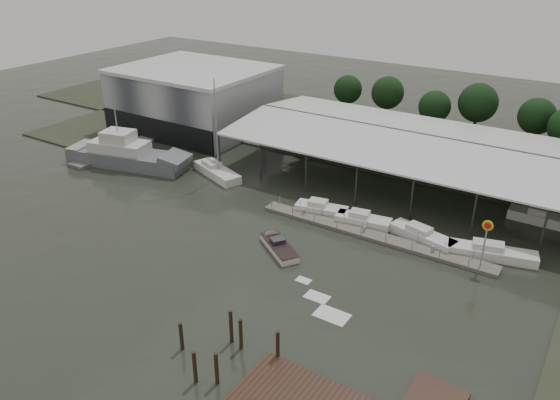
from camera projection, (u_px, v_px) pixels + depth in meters
The scene contains 17 objects.
ground at pixel (212, 238), 61.47m from camera, with size 200.00×200.00×0.00m, color #272C24.
land_strip_far at pixel (368, 135), 93.20m from camera, with size 140.00×30.00×0.30m.
land_strip_west at pixel (149, 115), 103.64m from camera, with size 20.00×40.00×0.30m.
storage_warehouse at pixel (195, 97), 95.48m from camera, with size 24.50×20.50×10.50m.
covered_boat_shed at pixel (446, 143), 71.69m from camera, with size 58.24×24.00×6.96m.
trawler_dock at pixel (121, 149), 86.59m from camera, with size 3.00×18.00×0.50m.
floating_dock at pixel (372, 235), 61.63m from camera, with size 28.00×2.00×1.40m.
shell_fuel_sign at pixel (486, 235), 54.14m from camera, with size 1.10×0.18×5.55m.
grey_trawler at pixel (128, 155), 80.44m from camera, with size 19.46×9.09×8.84m.
white_sailboat at pixel (217, 172), 77.20m from camera, with size 9.27×5.58×14.20m.
speedboat_underway at pixel (277, 245), 59.33m from camera, with size 15.77×11.11×2.00m.
moored_cruiser_0 at pixel (321, 209), 66.76m from camera, with size 6.63×3.31×1.70m.
moored_cruiser_1 at pixel (363, 220), 64.09m from camera, with size 6.69×3.16×1.70m.
moored_cruiser_2 at pixel (422, 235), 60.83m from camera, with size 7.98×4.00×1.70m.
moored_cruiser_3 at pixel (491, 252), 57.55m from camera, with size 9.30×4.30×1.70m.
mooring_pilings at pixel (225, 349), 43.30m from camera, with size 7.63×5.72×3.78m.
horizon_tree_line at pixel (545, 118), 82.81m from camera, with size 70.99×10.17×9.69m.
Camera 1 is at (35.38, -40.80, 30.63)m, focal length 35.00 mm.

